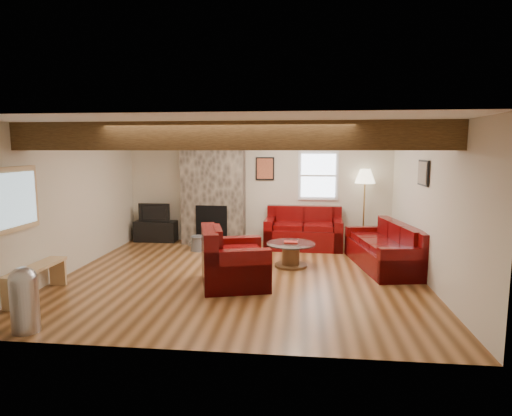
{
  "coord_description": "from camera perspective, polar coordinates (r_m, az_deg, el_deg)",
  "views": [
    {
      "loc": [
        0.99,
        -6.97,
        2.13
      ],
      "look_at": [
        0.2,
        0.4,
        1.11
      ],
      "focal_mm": 30.0,
      "sensor_mm": 36.0,
      "label": 1
    }
  ],
  "objects": [
    {
      "name": "artwork_right",
      "position": [
        7.54,
        21.35,
        4.37
      ],
      "size": [
        0.06,
        0.55,
        0.42
      ],
      "primitive_type": null,
      "color": "black",
      "rests_on": "room"
    },
    {
      "name": "sofa_three",
      "position": [
        8.12,
        16.63,
        -4.85
      ],
      "size": [
        1.2,
        2.17,
        0.79
      ],
      "primitive_type": null,
      "rotation": [
        0.0,
        0.0,
        -1.4
      ],
      "color": "#410406",
      "rests_on": "floor"
    },
    {
      "name": "tv_cabinet",
      "position": [
        10.26,
        -13.21,
        -3.02
      ],
      "size": [
        0.96,
        0.38,
        0.48
      ],
      "primitive_type": "cube",
      "color": "black",
      "rests_on": "floor"
    },
    {
      "name": "pedal_bin",
      "position": [
        5.78,
        -28.5,
        -10.66
      ],
      "size": [
        0.34,
        0.34,
        0.79
      ],
      "primitive_type": null,
      "rotation": [
        0.0,
        0.0,
        -0.09
      ],
      "color": "#B1B1B7",
      "rests_on": "floor"
    },
    {
      "name": "hatch_window",
      "position": [
        6.78,
        -29.53,
        1.02
      ],
      "size": [
        0.08,
        1.0,
        0.9
      ],
      "primitive_type": null,
      "color": "tan",
      "rests_on": "room"
    },
    {
      "name": "chimney_breast",
      "position": [
        9.71,
        -5.7,
        2.39
      ],
      "size": [
        1.4,
        0.67,
        2.5
      ],
      "color": "#3A342D",
      "rests_on": "floor"
    },
    {
      "name": "coal_bucket",
      "position": [
        9.17,
        -7.67,
        -4.66
      ],
      "size": [
        0.34,
        0.34,
        0.32
      ],
      "primitive_type": null,
      "color": "slate",
      "rests_on": "floor"
    },
    {
      "name": "back_window",
      "position": [
        9.7,
        8.3,
        4.3
      ],
      "size": [
        0.9,
        0.08,
        1.1
      ],
      "primitive_type": null,
      "color": "silver",
      "rests_on": "room"
    },
    {
      "name": "ceiling_dome",
      "position": [
        7.87,
        5.58,
        10.02
      ],
      "size": [
        0.4,
        0.4,
        0.18
      ],
      "primitive_type": null,
      "color": "white",
      "rests_on": "room"
    },
    {
      "name": "floor_lamp",
      "position": [
        9.64,
        14.32,
        3.57
      ],
      "size": [
        0.44,
        0.44,
        1.71
      ],
      "color": "tan",
      "rests_on": "floor"
    },
    {
      "name": "armchair_red",
      "position": [
        6.81,
        -2.9,
        -6.43
      ],
      "size": [
        1.26,
        1.35,
        0.92
      ],
      "primitive_type": null,
      "rotation": [
        0.0,
        0.0,
        1.84
      ],
      "color": "#410406",
      "rests_on": "floor"
    },
    {
      "name": "artwork_back",
      "position": [
        9.72,
        1.2,
        5.27
      ],
      "size": [
        0.42,
        0.06,
        0.52
      ],
      "primitive_type": null,
      "color": "black",
      "rests_on": "room"
    },
    {
      "name": "television",
      "position": [
        10.18,
        -13.29,
        -0.53
      ],
      "size": [
        0.73,
        0.1,
        0.42
      ],
      "primitive_type": "imported",
      "color": "black",
      "rests_on": "tv_cabinet"
    },
    {
      "name": "coffee_table",
      "position": [
        7.89,
        4.67,
        -6.24
      ],
      "size": [
        0.89,
        0.89,
        0.47
      ],
      "color": "#492A17",
      "rests_on": "floor"
    },
    {
      "name": "loveseat",
      "position": [
        9.35,
        6.36,
        -2.66
      ],
      "size": [
        1.68,
        1.0,
        0.88
      ],
      "primitive_type": null,
      "rotation": [
        0.0,
        0.0,
        -0.03
      ],
      "color": "#410406",
      "rests_on": "floor"
    },
    {
      "name": "oak_beam",
      "position": [
        5.81,
        -3.72,
        9.55
      ],
      "size": [
        6.0,
        0.36,
        0.38
      ],
      "primitive_type": "cube",
      "color": "#301F0E",
      "rests_on": "room"
    },
    {
      "name": "pine_bench",
      "position": [
        7.07,
        -27.23,
        -8.73
      ],
      "size": [
        0.28,
        1.2,
        0.45
      ],
      "primitive_type": null,
      "color": "tan",
      "rests_on": "floor"
    },
    {
      "name": "room",
      "position": [
        7.09,
        -1.92,
        0.67
      ],
      "size": [
        8.0,
        8.0,
        8.0
      ],
      "color": "brown",
      "rests_on": "ground"
    }
  ]
}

